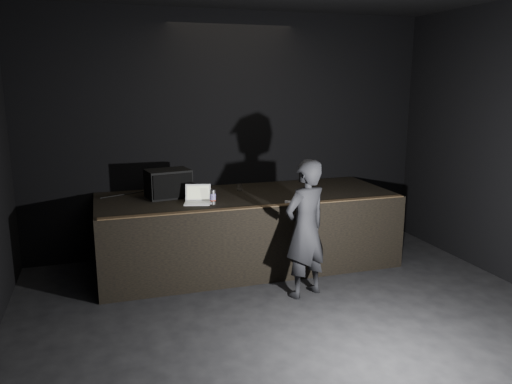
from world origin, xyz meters
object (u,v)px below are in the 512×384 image
object	(u,v)px
beer_can	(213,197)
stage_monitor	(168,184)
stage_riser	(247,230)
person	(305,229)
laptop	(198,198)

from	to	relation	value
beer_can	stage_monitor	bearing A→B (deg)	130.46
stage_riser	person	distance (m)	1.29
stage_monitor	person	world-z (taller)	person
stage_riser	laptop	distance (m)	0.95
laptop	beer_can	size ratio (longest dim) A/B	2.12
stage_monitor	beer_can	distance (m)	0.74
stage_riser	beer_can	world-z (taller)	beer_can
laptop	stage_monitor	bearing A→B (deg)	141.82
stage_riser	beer_can	size ratio (longest dim) A/B	22.01
stage_monitor	beer_can	xyz separation A→B (m)	(0.47, -0.55, -0.10)
stage_riser	beer_can	distance (m)	0.91
stage_riser	stage_monitor	xyz separation A→B (m)	(-1.04, 0.17, 0.69)
beer_can	laptop	bearing A→B (deg)	141.43
stage_monitor	laptop	bearing A→B (deg)	-63.70
stage_monitor	person	size ratio (longest dim) A/B	0.37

